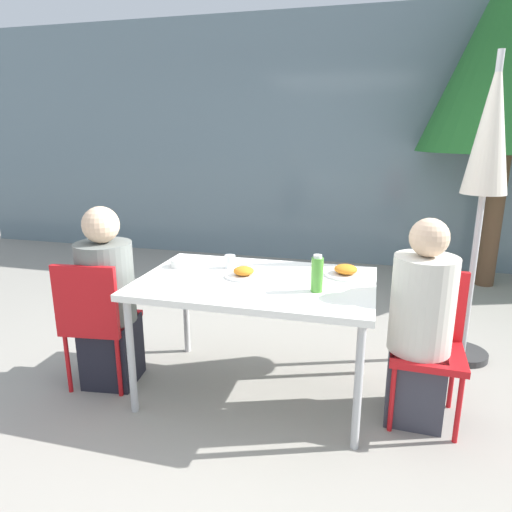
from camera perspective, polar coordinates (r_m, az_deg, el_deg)
ground_plane at (r=3.09m, az=0.00°, el=-16.45°), size 24.00×24.00×0.00m
building_facade at (r=5.88m, az=8.49°, el=13.91°), size 10.00×0.20×3.00m
dining_table at (r=2.79m, az=0.00°, el=-4.10°), size 1.42×0.92×0.76m
chair_left at (r=3.08m, az=-19.43°, el=-7.04°), size 0.45×0.45×0.86m
person_left at (r=3.11m, az=-18.04°, el=-5.59°), size 0.36×0.36×1.19m
chair_right at (r=2.84m, az=20.66°, el=-9.14°), size 0.42×0.42×0.86m
person_right at (r=2.73m, az=19.81°, el=-8.59°), size 0.34×0.34×1.19m
closed_umbrella at (r=3.45m, az=27.09°, el=11.99°), size 0.36×0.36×2.12m
plate_0 at (r=2.89m, az=11.14°, el=-1.93°), size 0.26×0.26×0.07m
plate_1 at (r=2.82m, az=-1.55°, el=-2.16°), size 0.23×0.23×0.06m
bottle at (r=2.56m, az=7.65°, el=-2.25°), size 0.07×0.07×0.21m
drinking_cup at (r=3.00m, az=-3.26°, el=-0.71°), size 0.07×0.07×0.09m
salad_bowl at (r=3.07m, az=-9.21°, el=-0.84°), size 0.15×0.15×0.05m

